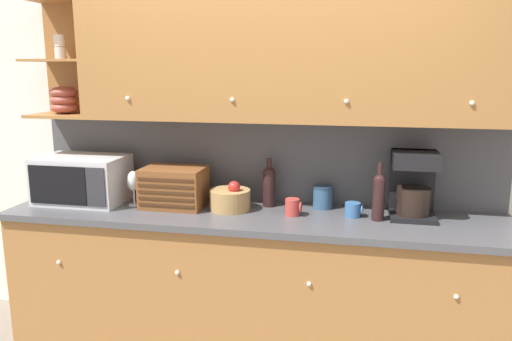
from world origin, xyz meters
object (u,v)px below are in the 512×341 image
(second_wine_bottle, at_px, (269,184))
(storage_canister, at_px, (323,197))
(microwave, at_px, (82,179))
(wine_bottle, at_px, (379,195))
(wine_glass, at_px, (133,182))
(mug_blue_second, at_px, (293,207))
(bread_box, at_px, (174,187))
(fruit_basket, at_px, (230,199))
(mug, at_px, (353,210))
(coffee_maker, at_px, (413,184))

(second_wine_bottle, distance_m, storage_canister, 0.35)
(microwave, distance_m, wine_bottle, 1.89)
(wine_glass, bearing_deg, mug_blue_second, -1.01)
(microwave, xyz_separation_m, second_wine_bottle, (1.22, 0.15, -0.01))
(bread_box, xyz_separation_m, fruit_basket, (0.37, -0.00, -0.06))
(microwave, bearing_deg, mug, 0.61)
(wine_glass, distance_m, mug, 1.39)
(storage_canister, bearing_deg, wine_glass, -171.46)
(second_wine_bottle, bearing_deg, mug_blue_second, -44.80)
(microwave, relative_size, fruit_basket, 2.20)
(wine_glass, bearing_deg, fruit_basket, 2.06)
(wine_glass, relative_size, second_wine_bottle, 0.72)
(coffee_maker, bearing_deg, wine_bottle, -150.15)
(wine_glass, relative_size, bread_box, 0.58)
(second_wine_bottle, height_order, coffee_maker, coffee_maker)
(fruit_basket, bearing_deg, storage_canister, 15.56)
(fruit_basket, relative_size, mug_blue_second, 2.47)
(wine_bottle, xyz_separation_m, coffee_maker, (0.20, 0.11, 0.05))
(microwave, relative_size, second_wine_bottle, 1.78)
(wine_glass, relative_size, coffee_maker, 0.57)
(microwave, bearing_deg, wine_bottle, -0.62)
(coffee_maker, bearing_deg, mug, -167.53)
(mug_blue_second, relative_size, mug, 0.98)
(second_wine_bottle, xyz_separation_m, mug_blue_second, (0.18, -0.18, -0.09))
(wine_glass, bearing_deg, storage_canister, 8.54)
(wine_bottle, bearing_deg, fruit_basket, 177.82)
(second_wine_bottle, height_order, wine_bottle, wine_bottle)
(second_wine_bottle, height_order, storage_canister, second_wine_bottle)
(wine_glass, height_order, wine_bottle, wine_bottle)
(mug_blue_second, bearing_deg, mug, 7.39)
(bread_box, xyz_separation_m, mug, (1.12, 0.00, -0.08))
(bread_box, bearing_deg, wine_glass, -174.25)
(microwave, height_order, mug, microwave)
(bread_box, distance_m, fruit_basket, 0.37)
(second_wine_bottle, bearing_deg, microwave, -173.07)
(wine_bottle, distance_m, coffee_maker, 0.23)
(fruit_basket, bearing_deg, mug_blue_second, -5.87)
(fruit_basket, bearing_deg, bread_box, 179.40)
(second_wine_bottle, relative_size, mug_blue_second, 3.06)
(microwave, distance_m, coffee_maker, 2.09)
(wine_bottle, bearing_deg, microwave, 179.38)
(mug_blue_second, relative_size, storage_canister, 0.72)
(microwave, height_order, coffee_maker, coffee_maker)
(bread_box, relative_size, mug, 3.71)
(bread_box, xyz_separation_m, mug_blue_second, (0.76, -0.04, -0.07))
(coffee_maker, bearing_deg, wine_glass, -176.58)
(fruit_basket, relative_size, wine_bottle, 0.74)
(fruit_basket, height_order, second_wine_bottle, second_wine_bottle)
(mug, bearing_deg, microwave, -179.39)
(storage_canister, bearing_deg, fruit_basket, -164.44)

